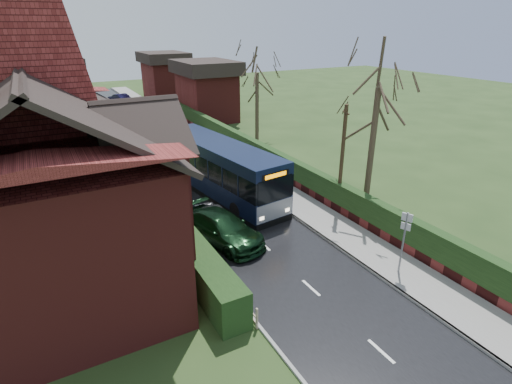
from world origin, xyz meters
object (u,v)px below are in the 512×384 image
bus_stop_sign (404,235)px  telegraph_pole (342,160)px  brick_house (50,176)px  bus (220,169)px  car_green (223,228)px  car_silver (218,222)px

bus_stop_sign → telegraph_pole: bearing=53.2°
brick_house → bus_stop_sign: size_ratio=4.84×
bus → car_green: 6.24m
car_silver → bus_stop_sign: bus_stop_sign is taller
bus → bus_stop_sign: (3.19, -12.08, 0.29)m
car_silver → car_green: car_green is taller
bus_stop_sign → car_green: bearing=110.2°
bus → telegraph_pole: (4.99, -5.72, 1.48)m
bus → telegraph_pole: bearing=-56.8°
brick_house → telegraph_pole: brick_house is taller
bus → car_silver: size_ratio=2.89×
car_silver → car_green: (-0.10, -0.86, 0.06)m
brick_house → car_green: brick_house is taller
brick_house → car_green: (7.13, -1.37, -3.64)m
brick_house → car_silver: 8.14m
car_green → bus: bearing=52.3°
car_silver → bus_stop_sign: size_ratio=1.32×
brick_house → car_green: 8.13m
bus → telegraph_pole: 7.74m
car_silver → telegraph_pole: 7.77m
car_silver → telegraph_pole: (7.30, -0.90, 2.50)m
car_green → car_silver: bearing=68.6°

